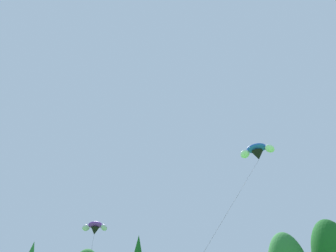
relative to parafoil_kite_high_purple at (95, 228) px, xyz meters
name	(u,v)px	position (x,y,z in m)	size (l,w,h in m)	color
parafoil_kite_high_purple	(95,228)	(0.00, 0.00, 0.00)	(6.60, 10.68, 11.83)	purple
parafoil_kite_mid_blue_white	(257,151)	(19.89, -4.41, 5.42)	(9.93, 12.35, 16.87)	blue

